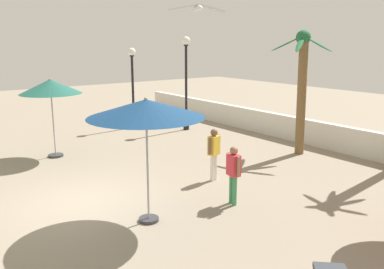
{
  "coord_description": "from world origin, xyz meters",
  "views": [
    {
      "loc": [
        9.87,
        -3.8,
        4.23
      ],
      "look_at": [
        0.0,
        3.49,
        1.4
      ],
      "focal_mm": 38.3,
      "sensor_mm": 36.0,
      "label": 1
    }
  ],
  "objects_px": {
    "palm_tree_0": "(302,79)",
    "guest_0": "(214,150)",
    "patio_umbrella_0": "(146,109)",
    "seagull_0": "(197,8)",
    "lamp_post_2": "(132,78)",
    "patio_umbrella_2": "(51,87)",
    "guest_1": "(233,170)",
    "lamp_post_0": "(186,71)"
  },
  "relations": [
    {
      "from": "patio_umbrella_0",
      "to": "guest_0",
      "type": "xyz_separation_m",
      "value": [
        -1.35,
        3.11,
        -1.73
      ]
    },
    {
      "from": "palm_tree_0",
      "to": "guest_0",
      "type": "relative_size",
      "value": 2.83
    },
    {
      "from": "lamp_post_2",
      "to": "patio_umbrella_2",
      "type": "bearing_deg",
      "value": -59.44
    },
    {
      "from": "lamp_post_0",
      "to": "seagull_0",
      "type": "relative_size",
      "value": 4.27
    },
    {
      "from": "guest_0",
      "to": "seagull_0",
      "type": "bearing_deg",
      "value": -43.42
    },
    {
      "from": "patio_umbrella_0",
      "to": "lamp_post_2",
      "type": "xyz_separation_m",
      "value": [
        -9.77,
        4.92,
        -0.26
      ]
    },
    {
      "from": "lamp_post_0",
      "to": "lamp_post_2",
      "type": "distance_m",
      "value": 2.67
    },
    {
      "from": "palm_tree_0",
      "to": "patio_umbrella_2",
      "type": "bearing_deg",
      "value": -123.48
    },
    {
      "from": "palm_tree_0",
      "to": "seagull_0",
      "type": "relative_size",
      "value": 4.46
    },
    {
      "from": "lamp_post_0",
      "to": "seagull_0",
      "type": "height_order",
      "value": "seagull_0"
    },
    {
      "from": "palm_tree_0",
      "to": "guest_0",
      "type": "height_order",
      "value": "palm_tree_0"
    },
    {
      "from": "lamp_post_2",
      "to": "seagull_0",
      "type": "bearing_deg",
      "value": -23.17
    },
    {
      "from": "patio_umbrella_0",
      "to": "guest_1",
      "type": "bearing_deg",
      "value": 79.87
    },
    {
      "from": "lamp_post_2",
      "to": "patio_umbrella_0",
      "type": "bearing_deg",
      "value": -26.71
    },
    {
      "from": "lamp_post_0",
      "to": "guest_1",
      "type": "xyz_separation_m",
      "value": [
        8.28,
        -4.42,
        -1.9
      ]
    },
    {
      "from": "patio_umbrella_2",
      "to": "seagull_0",
      "type": "xyz_separation_m",
      "value": [
        9.03,
        -0.23,
        2.18
      ]
    },
    {
      "from": "patio_umbrella_0",
      "to": "lamp_post_0",
      "type": "distance_m",
      "value": 10.36
    },
    {
      "from": "palm_tree_0",
      "to": "lamp_post_2",
      "type": "bearing_deg",
      "value": -160.61
    },
    {
      "from": "patio_umbrella_0",
      "to": "palm_tree_0",
      "type": "xyz_separation_m",
      "value": [
        -1.85,
        7.71,
        0.12
      ]
    },
    {
      "from": "guest_1",
      "to": "patio_umbrella_0",
      "type": "bearing_deg",
      "value": -100.13
    },
    {
      "from": "patio_umbrella_2",
      "to": "palm_tree_0",
      "type": "relative_size",
      "value": 0.63
    },
    {
      "from": "patio_umbrella_2",
      "to": "seagull_0",
      "type": "relative_size",
      "value": 2.82
    },
    {
      "from": "guest_0",
      "to": "seagull_0",
      "type": "xyz_separation_m",
      "value": [
        3.47,
        -3.29,
        3.78
      ]
    },
    {
      "from": "lamp_post_0",
      "to": "seagull_0",
      "type": "bearing_deg",
      "value": -34.7
    },
    {
      "from": "lamp_post_0",
      "to": "guest_1",
      "type": "distance_m",
      "value": 9.58
    },
    {
      "from": "lamp_post_0",
      "to": "guest_0",
      "type": "bearing_deg",
      "value": -29.12
    },
    {
      "from": "lamp_post_2",
      "to": "guest_1",
      "type": "distance_m",
      "value": 10.62
    },
    {
      "from": "guest_0",
      "to": "guest_1",
      "type": "xyz_separation_m",
      "value": [
        1.77,
        -0.79,
        -0.03
      ]
    },
    {
      "from": "lamp_post_2",
      "to": "seagull_0",
      "type": "distance_m",
      "value": 13.14
    },
    {
      "from": "patio_umbrella_0",
      "to": "patio_umbrella_2",
      "type": "relative_size",
      "value": 1.03
    },
    {
      "from": "patio_umbrella_0",
      "to": "lamp_post_0",
      "type": "xyz_separation_m",
      "value": [
        -7.86,
        6.74,
        0.13
      ]
    },
    {
      "from": "patio_umbrella_2",
      "to": "lamp_post_0",
      "type": "bearing_deg",
      "value": 98.18
    },
    {
      "from": "palm_tree_0",
      "to": "seagull_0",
      "type": "distance_m",
      "value": 9.03
    },
    {
      "from": "guest_0",
      "to": "guest_1",
      "type": "height_order",
      "value": "guest_0"
    },
    {
      "from": "palm_tree_0",
      "to": "lamp_post_0",
      "type": "xyz_separation_m",
      "value": [
        -6.02,
        -0.96,
        0.01
      ]
    },
    {
      "from": "patio_umbrella_0",
      "to": "seagull_0",
      "type": "distance_m",
      "value": 2.96
    },
    {
      "from": "patio_umbrella_0",
      "to": "guest_1",
      "type": "distance_m",
      "value": 2.95
    },
    {
      "from": "patio_umbrella_0",
      "to": "lamp_post_2",
      "type": "relative_size",
      "value": 0.77
    },
    {
      "from": "palm_tree_0",
      "to": "seagull_0",
      "type": "bearing_deg",
      "value": -63.27
    },
    {
      "from": "palm_tree_0",
      "to": "guest_0",
      "type": "distance_m",
      "value": 4.97
    },
    {
      "from": "patio_umbrella_2",
      "to": "seagull_0",
      "type": "height_order",
      "value": "seagull_0"
    },
    {
      "from": "lamp_post_2",
      "to": "guest_1",
      "type": "xyz_separation_m",
      "value": [
        10.19,
        -2.6,
        -1.51
      ]
    }
  ]
}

